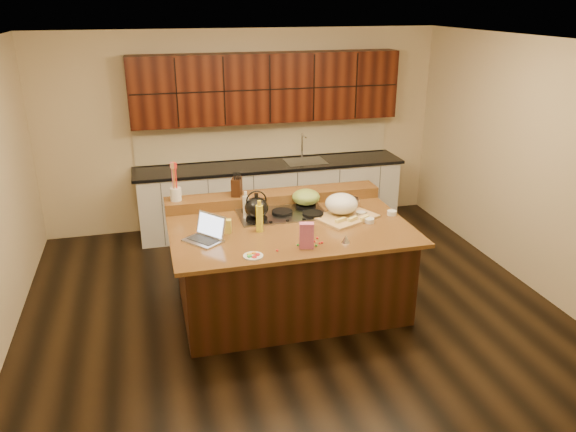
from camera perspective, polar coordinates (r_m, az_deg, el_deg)
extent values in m
cube|color=black|center=(6.08, 0.12, -9.02)|extent=(5.50, 5.00, 0.01)
cube|color=silver|center=(5.26, 0.14, 17.37)|extent=(5.50, 5.00, 0.01)
cube|color=beige|center=(7.89, -4.53, 8.67)|extent=(5.50, 0.01, 2.70)
cube|color=beige|center=(3.37, 11.14, -9.79)|extent=(5.50, 0.01, 2.70)
cube|color=beige|center=(6.74, 23.51, 4.76)|extent=(0.01, 5.00, 2.70)
cube|color=black|center=(5.87, 0.12, -5.27)|extent=(2.22, 1.42, 0.88)
cube|color=black|center=(5.68, 0.13, -1.12)|extent=(2.40, 1.60, 0.04)
cube|color=black|center=(6.29, -1.49, 1.91)|extent=(2.40, 0.30, 0.12)
cube|color=gray|center=(5.94, -0.60, 0.17)|extent=(0.92, 0.52, 0.02)
cylinder|color=black|center=(5.99, -3.69, 0.55)|extent=(0.22, 0.22, 0.03)
cylinder|color=black|center=(6.12, 1.83, 1.05)|extent=(0.22, 0.22, 0.03)
cylinder|color=black|center=(5.75, -3.19, -0.34)|extent=(0.22, 0.22, 0.03)
cylinder|color=black|center=(5.89, 2.53, 0.20)|extent=(0.22, 0.22, 0.03)
cylinder|color=black|center=(5.93, -0.61, 0.38)|extent=(0.22, 0.22, 0.03)
cube|color=silver|center=(7.88, -1.76, 1.89)|extent=(3.60, 0.62, 0.90)
cube|color=black|center=(7.73, -1.80, 5.18)|extent=(3.70, 0.66, 0.04)
cube|color=gray|center=(7.85, 1.78, 5.54)|extent=(0.55, 0.42, 0.01)
cylinder|color=gray|center=(7.97, 1.43, 7.16)|extent=(0.02, 0.02, 0.36)
cube|color=black|center=(7.66, -2.14, 12.91)|extent=(3.60, 0.34, 0.90)
cube|color=beige|center=(7.95, -2.32, 7.72)|extent=(3.60, 0.03, 0.50)
ellipsoid|color=black|center=(5.71, -3.22, 0.84)|extent=(0.28, 0.28, 0.22)
ellipsoid|color=olive|center=(6.09, 1.84, 1.94)|extent=(0.36, 0.36, 0.17)
cube|color=#B7B7BC|center=(5.35, -8.64, -2.50)|extent=(0.40, 0.42, 0.02)
cube|color=black|center=(5.35, -8.65, -2.40)|extent=(0.29, 0.31, 0.00)
cube|color=#B7B7BC|center=(5.38, -7.83, -0.92)|extent=(0.27, 0.31, 0.22)
cube|color=silver|center=(5.38, -7.88, -0.94)|extent=(0.24, 0.28, 0.19)
cylinder|color=yellow|center=(5.48, -2.91, -0.25)|extent=(0.09, 0.09, 0.27)
cylinder|color=silver|center=(5.80, -4.30, 0.85)|extent=(0.08, 0.08, 0.25)
cube|color=tan|center=(5.87, 5.89, -0.11)|extent=(0.72, 0.64, 0.03)
ellipsoid|color=white|center=(5.90, 5.45, 1.26)|extent=(0.35, 0.35, 0.21)
cube|color=#EDD872|center=(5.70, 5.37, -0.42)|extent=(0.13, 0.03, 0.03)
cube|color=#EDD872|center=(5.75, 6.58, -0.30)|extent=(0.13, 0.03, 0.03)
cube|color=#EDD872|center=(5.79, 7.78, -0.18)|extent=(0.13, 0.03, 0.03)
cylinder|color=gray|center=(5.89, 7.15, 0.11)|extent=(0.23, 0.09, 0.01)
cylinder|color=white|center=(5.79, 8.26, -0.46)|extent=(0.11, 0.11, 0.04)
cylinder|color=white|center=(6.03, 10.50, 0.32)|extent=(0.12, 0.12, 0.04)
cylinder|color=white|center=(5.96, 7.39, 0.23)|extent=(0.13, 0.13, 0.04)
cylinder|color=#996B3F|center=(6.16, 6.16, 1.24)|extent=(0.30, 0.30, 0.09)
cone|color=silver|center=(5.29, 5.89, -2.34)|extent=(0.09, 0.09, 0.07)
cube|color=#C05A87|center=(5.12, 1.90, -2.00)|extent=(0.14, 0.10, 0.24)
cylinder|color=white|center=(5.00, -3.56, -4.08)|extent=(0.23, 0.23, 0.01)
cube|color=#DED14E|center=(5.50, -6.30, -1.04)|extent=(0.11, 0.09, 0.14)
cylinder|color=white|center=(6.11, -11.33, 2.19)|extent=(0.15, 0.15, 0.14)
cube|color=black|center=(6.16, -5.23, 2.98)|extent=(0.15, 0.19, 0.20)
ellipsoid|color=red|center=(5.28, 2.73, -2.58)|extent=(0.02, 0.02, 0.02)
ellipsoid|color=#198C26|center=(5.20, 2.09, -2.99)|extent=(0.02, 0.02, 0.02)
ellipsoid|color=red|center=(5.35, 2.99, -2.26)|extent=(0.02, 0.02, 0.02)
ellipsoid|color=#198C26|center=(5.20, 2.88, -3.01)|extent=(0.02, 0.02, 0.02)
ellipsoid|color=red|center=(5.25, 3.24, -2.77)|extent=(0.02, 0.02, 0.02)
ellipsoid|color=#198C26|center=(5.20, 1.00, -2.95)|extent=(0.02, 0.02, 0.02)
ellipsoid|color=red|center=(5.36, 3.00, -2.22)|extent=(0.02, 0.02, 0.02)
ellipsoid|color=#198C26|center=(5.27, 2.18, -2.65)|extent=(0.02, 0.02, 0.02)
ellipsoid|color=red|center=(5.09, -1.10, -3.53)|extent=(0.02, 0.02, 0.02)
ellipsoid|color=#198C26|center=(5.22, 1.82, -2.85)|extent=(0.02, 0.02, 0.02)
ellipsoid|color=red|center=(5.30, 2.10, -2.48)|extent=(0.02, 0.02, 0.02)
ellipsoid|color=#198C26|center=(5.16, 1.68, -3.17)|extent=(0.02, 0.02, 0.02)
ellipsoid|color=red|center=(5.26, 3.48, -2.70)|extent=(0.02, 0.02, 0.02)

